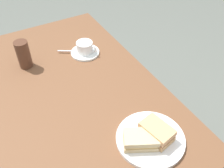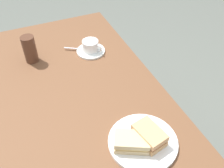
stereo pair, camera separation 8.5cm
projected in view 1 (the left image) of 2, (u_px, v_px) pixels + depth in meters
name	position (u px, v px, depth m)	size (l,w,h in m)	color
dining_table	(75.00, 103.00, 1.20)	(1.21, 0.73, 0.75)	brown
sandwich_plate	(150.00, 139.00, 0.93)	(0.25, 0.25, 0.01)	white
sandwich_front	(157.00, 132.00, 0.91)	(0.13, 0.10, 0.06)	tan
sandwich_back	(141.00, 140.00, 0.89)	(0.12, 0.14, 0.05)	#D5B580
coffee_saucer	(85.00, 52.00, 1.32)	(0.15, 0.15, 0.01)	white
coffee_cup	(85.00, 47.00, 1.30)	(0.10, 0.09, 0.06)	white
spoon	(70.00, 51.00, 1.32)	(0.06, 0.09, 0.01)	silver
drinking_glass	(24.00, 54.00, 1.20)	(0.06, 0.06, 0.14)	#543221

